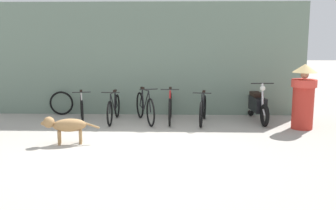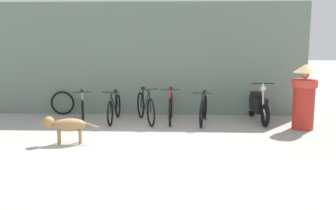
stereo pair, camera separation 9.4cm
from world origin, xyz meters
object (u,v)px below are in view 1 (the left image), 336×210
at_px(bicycle_3, 170,108).
at_px(spare_tire_left, 61,103).
at_px(bicycle_4, 203,110).
at_px(bicycle_0, 82,108).
at_px(person_in_robes, 303,95).
at_px(stray_dog, 66,125).
at_px(motorcycle, 258,105).
at_px(bicycle_1, 114,109).
at_px(bicycle_2, 145,108).

height_order(bicycle_3, spare_tire_left, bicycle_3).
bearing_deg(bicycle_4, bicycle_0, -84.93).
distance_m(person_in_robes, spare_tire_left, 6.49).
bearing_deg(stray_dog, bicycle_3, -144.48).
bearing_deg(motorcycle, spare_tire_left, -101.29).
distance_m(bicycle_3, stray_dog, 3.07).
height_order(bicycle_0, bicycle_4, bicycle_4).
bearing_deg(bicycle_3, spare_tire_left, -104.57).
bearing_deg(spare_tire_left, motorcycle, -6.70).
xyz_separation_m(bicycle_4, stray_dog, (-2.93, -2.09, 0.05)).
bearing_deg(spare_tire_left, bicycle_3, -14.22).
distance_m(bicycle_0, bicycle_1, 0.85).
xyz_separation_m(bicycle_1, person_in_robes, (4.67, -0.64, 0.47)).
bearing_deg(person_in_robes, bicycle_4, 8.86).
relative_size(bicycle_2, person_in_robes, 1.10).
bearing_deg(bicycle_3, bicycle_2, -84.18).
distance_m(bicycle_2, person_in_robes, 3.93).
bearing_deg(bicycle_1, bicycle_0, -92.94).
distance_m(bicycle_1, bicycle_2, 0.82).
bearing_deg(bicycle_3, bicycle_1, -88.50).
relative_size(stray_dog, spare_tire_left, 1.73).
xyz_separation_m(stray_dog, person_in_robes, (5.29, 1.56, 0.42)).
bearing_deg(person_in_robes, stray_dog, 38.03).
xyz_separation_m(bicycle_1, motorcycle, (3.76, 0.20, 0.08)).
height_order(bicycle_1, stray_dog, bicycle_1).
bearing_deg(bicycle_0, bicycle_3, 74.42).
bearing_deg(bicycle_3, person_in_robes, 77.57).
relative_size(bicycle_3, person_in_robes, 1.13).
height_order(bicycle_2, bicycle_3, bicycle_2).
bearing_deg(motorcycle, bicycle_4, -82.67).
height_order(bicycle_3, bicycle_4, bicycle_3).
relative_size(person_in_robes, spare_tire_left, 2.31).
relative_size(bicycle_3, motorcycle, 0.92).
bearing_deg(spare_tire_left, person_in_robes, -13.14).
distance_m(bicycle_1, spare_tire_left, 1.83).
bearing_deg(bicycle_1, spare_tire_left, -116.71).
bearing_deg(motorcycle, bicycle_0, -92.72).
height_order(bicycle_3, motorcycle, motorcycle).
distance_m(stray_dog, spare_tire_left, 3.19).
xyz_separation_m(bicycle_1, bicycle_3, (1.47, 0.05, 0.03)).
bearing_deg(person_in_robes, bicycle_3, 9.52).
height_order(stray_dog, person_in_robes, person_in_robes).
relative_size(bicycle_1, bicycle_2, 1.01).
xyz_separation_m(bicycle_3, bicycle_4, (0.84, -0.15, -0.02)).
bearing_deg(bicycle_3, motorcycle, 93.47).
height_order(bicycle_1, motorcycle, motorcycle).
distance_m(bicycle_2, motorcycle, 2.95).
bearing_deg(bicycle_1, bicycle_3, 92.25).
distance_m(bicycle_1, motorcycle, 3.76).
distance_m(bicycle_0, motorcycle, 4.61).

